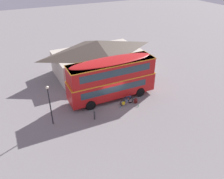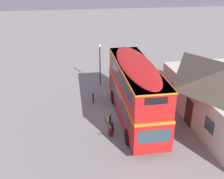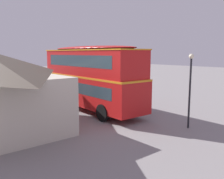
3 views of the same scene
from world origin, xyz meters
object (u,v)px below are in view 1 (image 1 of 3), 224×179
Objects in this scene: touring_bicycle at (126,101)px; water_bottle_green_metal at (138,106)px; street_lamp at (49,101)px; water_bottle_blue_sports at (120,107)px; double_decker_bus at (112,77)px; backpack_on_ground at (136,101)px; kerb_bollard at (95,115)px.

water_bottle_green_metal is at bearing -43.73° from touring_bicycle.
water_bottle_blue_sports is at bearing -3.98° from street_lamp.
water_bottle_green_metal is 2.00m from water_bottle_blue_sports.
backpack_on_ground is at bearing -48.78° from double_decker_bus.
kerb_bollard is at bearing -167.18° from touring_bicycle.
kerb_bollard is at bearing -138.52° from double_decker_bus.
street_lamp reaches higher than touring_bicycle.
water_bottle_green_metal is (1.81, -2.94, -2.53)m from double_decker_bus.
water_bottle_blue_sports is at bearing 162.53° from water_bottle_green_metal.
touring_bicycle reaches higher than water_bottle_green_metal.
touring_bicycle is 8.43m from street_lamp.
double_decker_bus is 7.52m from street_lamp.
street_lamp is 4.37× the size of kerb_bollard.
kerb_bollard is (-3.33, -2.95, -2.14)m from double_decker_bus.
street_lamp is (-7.19, 0.50, 2.55)m from water_bottle_blue_sports.
water_bottle_blue_sports is 3.31m from kerb_bollard.
water_bottle_green_metal is (-0.11, -0.75, -0.18)m from backpack_on_ground.
street_lamp is 4.64m from kerb_bollard.
kerb_bollard is (-4.16, -0.95, 0.12)m from touring_bicycle.
touring_bicycle reaches higher than kerb_bollard.
kerb_bollard is (-3.23, -0.61, 0.40)m from water_bottle_blue_sports.
touring_bicycle is 7.88× the size of water_bottle_blue_sports.
double_decker_bus reaches higher than water_bottle_blue_sports.
double_decker_bus reaches higher than backpack_on_ground.
double_decker_bus reaches higher than kerb_bollard.
kerb_bollard reaches higher than backpack_on_ground.
double_decker_bus is 2.36× the size of street_lamp.
street_lamp reaches higher than kerb_bollard.
kerb_bollard is (-5.14, -0.01, 0.38)m from water_bottle_green_metal.
backpack_on_ground is at bearing 81.41° from water_bottle_green_metal.
touring_bicycle is 7.07× the size of water_bottle_green_metal.
touring_bicycle is at bearing 19.92° from water_bottle_blue_sports.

